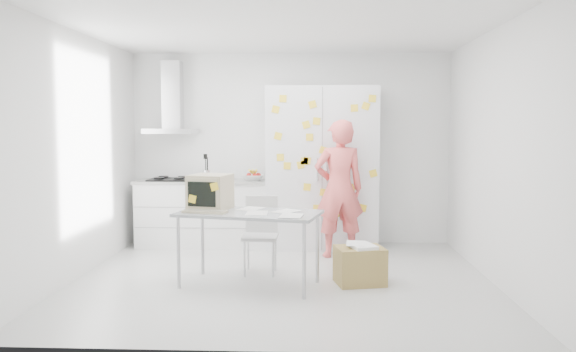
{
  "coord_description": "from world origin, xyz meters",
  "views": [
    {
      "loc": [
        0.33,
        -6.01,
        1.66
      ],
      "look_at": [
        0.03,
        0.61,
        1.08
      ],
      "focal_mm": 35.0,
      "sensor_mm": 36.0,
      "label": 1
    }
  ],
  "objects_px": {
    "person": "(339,189)",
    "desk": "(224,201)",
    "chair": "(261,229)",
    "cardboard_box": "(360,265)"
  },
  "relations": [
    {
      "from": "person",
      "to": "desk",
      "type": "xyz_separation_m",
      "value": [
        -1.27,
        -1.27,
        -0.0
      ]
    },
    {
      "from": "person",
      "to": "cardboard_box",
      "type": "bearing_deg",
      "value": 86.28
    },
    {
      "from": "desk",
      "to": "cardboard_box",
      "type": "xyz_separation_m",
      "value": [
        1.44,
        0.01,
        -0.67
      ]
    },
    {
      "from": "person",
      "to": "cardboard_box",
      "type": "distance_m",
      "value": 1.43
    },
    {
      "from": "person",
      "to": "desk",
      "type": "bearing_deg",
      "value": 33.63
    },
    {
      "from": "person",
      "to": "chair",
      "type": "xyz_separation_m",
      "value": [
        -0.93,
        -0.8,
        -0.39
      ]
    },
    {
      "from": "person",
      "to": "desk",
      "type": "distance_m",
      "value": 1.8
    },
    {
      "from": "chair",
      "to": "cardboard_box",
      "type": "xyz_separation_m",
      "value": [
        1.09,
        -0.45,
        -0.29
      ]
    },
    {
      "from": "desk",
      "to": "cardboard_box",
      "type": "height_order",
      "value": "desk"
    },
    {
      "from": "person",
      "to": "cardboard_box",
      "type": "xyz_separation_m",
      "value": [
        0.17,
        -1.26,
        -0.67
      ]
    }
  ]
}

